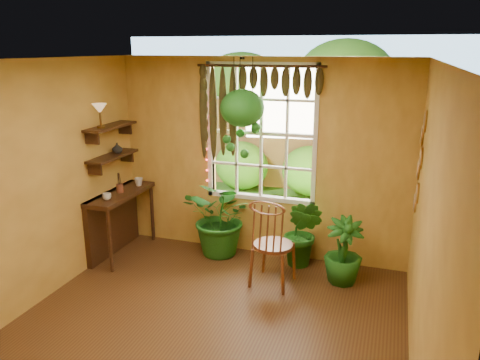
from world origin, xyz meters
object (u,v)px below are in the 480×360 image
(windsor_chair, at_px, (272,256))
(potted_plant_left, at_px, (223,217))
(counter_ledge, at_px, (115,215))
(potted_plant_mid, at_px, (303,233))
(hanging_basket, at_px, (242,114))

(windsor_chair, height_order, potted_plant_left, windsor_chair)
(windsor_chair, bearing_deg, counter_ledge, -178.71)
(counter_ledge, distance_m, potted_plant_mid, 2.60)
(potted_plant_left, bearing_deg, windsor_chair, -35.51)
(potted_plant_left, bearing_deg, counter_ledge, -164.67)
(counter_ledge, height_order, potted_plant_left, potted_plant_left)
(potted_plant_left, relative_size, potted_plant_mid, 1.17)
(hanging_basket, bearing_deg, windsor_chair, -44.73)
(potted_plant_left, height_order, potted_plant_mid, potted_plant_left)
(counter_ledge, relative_size, potted_plant_left, 1.09)
(counter_ledge, bearing_deg, potted_plant_mid, 8.60)
(counter_ledge, height_order, windsor_chair, windsor_chair)
(windsor_chair, bearing_deg, potted_plant_mid, 74.42)
(windsor_chair, distance_m, hanging_basket, 1.81)
(hanging_basket, bearing_deg, potted_plant_left, 169.20)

